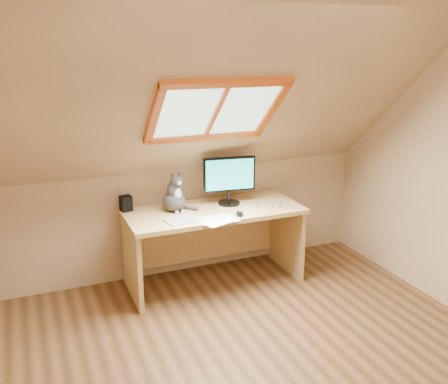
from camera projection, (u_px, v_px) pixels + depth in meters
name	position (u px, v px, depth m)	size (l,w,h in m)	color
ground	(274.00, 372.00, 3.34)	(3.50, 3.50, 0.00)	brown
room_shell	(289.00, 168.00, 2.85)	(3.52, 3.52, 2.41)	tan
desk	(211.00, 230.00, 4.52)	(1.56, 0.68, 0.71)	tan
monitor	(229.00, 177.00, 4.46)	(0.47, 0.20, 0.44)	black
cat	(174.00, 197.00, 4.32)	(0.25, 0.28, 0.37)	#413C39
desk_speaker	(126.00, 203.00, 4.34)	(0.09, 0.09, 0.13)	black
graphics_tablet	(182.00, 220.00, 4.12)	(0.28, 0.20, 0.01)	#B2B2B7
mouse	(239.00, 214.00, 4.23)	(0.06, 0.10, 0.03)	black
papers	(215.00, 219.00, 4.14)	(0.35, 0.30, 0.01)	white
cables	(260.00, 207.00, 4.44)	(0.51, 0.26, 0.01)	silver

